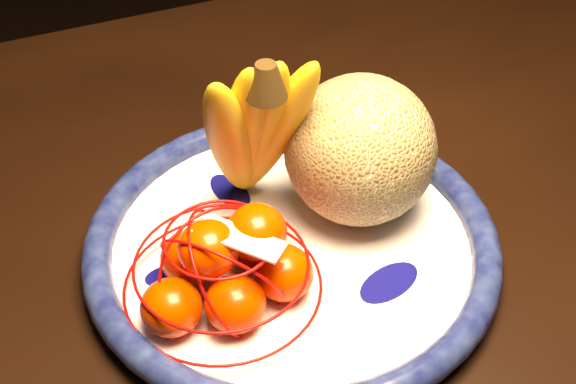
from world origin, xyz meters
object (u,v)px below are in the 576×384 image
object	(u,v)px
cantaloupe	(360,150)
banana_bunch	(253,125)
mandarin_bag	(227,267)
fruit_bowl	(292,245)
dining_table	(424,252)

from	to	relation	value
cantaloupe	banana_bunch	bearing A→B (deg)	163.02
mandarin_bag	fruit_bowl	bearing A→B (deg)	26.82
dining_table	banana_bunch	world-z (taller)	banana_bunch
cantaloupe	mandarin_bag	world-z (taller)	cantaloupe
dining_table	mandarin_bag	size ratio (longest dim) A/B	8.62
cantaloupe	mandarin_bag	bearing A→B (deg)	-156.88
fruit_bowl	cantaloupe	xyz separation A→B (m)	(0.08, 0.03, 0.07)
dining_table	cantaloupe	world-z (taller)	cantaloupe
dining_table	fruit_bowl	world-z (taller)	fruit_bowl
dining_table	banana_bunch	bearing A→B (deg)	169.67
fruit_bowl	mandarin_bag	size ratio (longest dim) A/B	2.04
mandarin_bag	banana_bunch	bearing A→B (deg)	58.74
fruit_bowl	banana_bunch	bearing A→B (deg)	106.29
mandarin_bag	cantaloupe	bearing A→B (deg)	23.12
banana_bunch	cantaloupe	bearing A→B (deg)	-18.08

